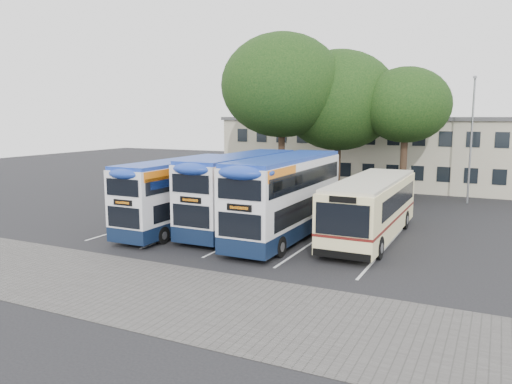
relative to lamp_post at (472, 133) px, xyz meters
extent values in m
plane|color=black|center=(-6.00, -19.97, -5.08)|extent=(120.00, 120.00, 0.00)
cube|color=#595654|center=(-8.00, -24.97, -5.08)|extent=(40.00, 6.00, 0.01)
cube|color=silver|center=(-16.75, -14.97, -5.08)|extent=(0.12, 11.00, 0.01)
cube|color=silver|center=(-13.25, -14.97, -5.08)|extent=(0.12, 11.00, 0.01)
cube|color=silver|center=(-9.75, -14.97, -5.08)|extent=(0.12, 11.00, 0.01)
cube|color=silver|center=(-6.25, -14.97, -5.08)|extent=(0.12, 11.00, 0.01)
cube|color=silver|center=(-2.75, -14.97, -5.08)|extent=(0.12, 11.00, 0.01)
cube|color=#BFB49A|center=(-6.00, 7.03, -2.08)|extent=(32.00, 8.00, 6.00)
cube|color=#4C4C4F|center=(-6.00, 7.03, 0.97)|extent=(32.40, 8.40, 0.30)
cube|color=black|center=(-6.00, 3.01, -3.38)|extent=(30.00, 0.06, 1.20)
cube|color=black|center=(-6.00, 3.01, -0.58)|extent=(30.00, 0.06, 1.20)
cylinder|color=gray|center=(0.00, 0.03, -0.58)|extent=(0.14, 0.14, 9.00)
cube|color=gray|center=(0.00, 0.03, 3.92)|extent=(0.12, 0.80, 0.12)
cube|color=gray|center=(0.00, -0.37, 3.87)|extent=(0.25, 0.50, 0.12)
cylinder|color=black|center=(-13.00, -3.96, -1.95)|extent=(0.50, 0.50, 6.27)
ellipsoid|color=black|center=(-13.00, -3.96, 3.45)|extent=(9.07, 9.07, 7.71)
cylinder|color=black|center=(-9.50, -1.00, -2.34)|extent=(0.50, 0.50, 5.49)
ellipsoid|color=black|center=(-9.50, -1.00, 2.38)|extent=(9.02, 9.02, 7.66)
cylinder|color=black|center=(-4.37, -1.60, -2.49)|extent=(0.50, 0.50, 5.20)
ellipsoid|color=black|center=(-4.37, -1.60, 1.98)|extent=(6.35, 6.35, 5.39)
cube|color=#0E1C36|center=(-13.83, -16.20, -4.46)|extent=(2.22, 9.32, 0.71)
cube|color=white|center=(-13.83, -16.20, -2.73)|extent=(2.22, 9.32, 2.75)
cube|color=#1B3AA4|center=(-13.83, -16.20, -1.31)|extent=(2.17, 9.13, 0.27)
cube|color=black|center=(-13.83, -15.94, -3.49)|extent=(2.26, 8.26, 0.89)
cube|color=black|center=(-13.83, -16.20, -2.11)|extent=(2.26, 8.79, 0.80)
cube|color=orange|center=(-12.71, -19.27, -1.62)|extent=(0.02, 2.84, 0.49)
cube|color=black|center=(-13.83, -20.89, -2.82)|extent=(1.07, 0.06, 0.27)
cylinder|color=black|center=(-14.83, -13.50, -4.64)|extent=(0.27, 0.89, 0.89)
cylinder|color=black|center=(-12.83, -13.50, -4.64)|extent=(0.27, 0.89, 0.89)
cylinder|color=black|center=(-14.83, -19.27, -4.64)|extent=(0.27, 0.89, 0.89)
cylinder|color=black|center=(-12.83, -19.27, -4.64)|extent=(0.27, 0.89, 0.89)
cube|color=#AD150B|center=(-12.70, -15.09, -2.11)|extent=(0.02, 3.55, 0.75)
cube|color=#0E1C36|center=(-10.87, -14.65, -4.42)|extent=(2.37, 9.96, 0.76)
cube|color=white|center=(-10.87, -14.65, -2.57)|extent=(2.37, 9.96, 2.94)
cube|color=#1B3AA4|center=(-10.87, -14.65, -1.05)|extent=(2.32, 9.76, 0.28)
cube|color=black|center=(-10.87, -14.36, -3.38)|extent=(2.41, 8.82, 0.95)
cube|color=black|center=(-10.87, -14.65, -1.91)|extent=(2.41, 9.39, 0.85)
cube|color=orange|center=(-9.67, -17.92, -1.38)|extent=(0.02, 3.04, 0.52)
cube|color=black|center=(-10.87, -19.66, -2.67)|extent=(1.14, 0.06, 0.28)
cylinder|color=black|center=(-11.94, -11.75, -4.61)|extent=(0.28, 0.95, 0.95)
cylinder|color=black|center=(-9.80, -11.75, -4.61)|extent=(0.28, 0.95, 0.95)
cylinder|color=black|center=(-11.94, -17.92, -4.61)|extent=(0.28, 0.95, 0.95)
cylinder|color=black|center=(-9.80, -17.92, -4.61)|extent=(0.28, 0.95, 0.95)
cube|color=#0E1C36|center=(-7.79, -15.53, -4.41)|extent=(2.42, 10.16, 0.77)
cube|color=white|center=(-7.79, -15.53, -2.52)|extent=(2.42, 10.16, 3.00)
cube|color=#1B3AA4|center=(-7.79, -15.53, -0.97)|extent=(2.37, 9.95, 0.29)
cube|color=black|center=(-7.79, -15.24, -3.34)|extent=(2.46, 9.00, 0.97)
cube|color=black|center=(-7.79, -15.53, -1.84)|extent=(2.46, 9.58, 0.87)
cube|color=orange|center=(-6.57, -18.87, -1.31)|extent=(0.02, 3.10, 0.53)
cube|color=black|center=(-7.79, -20.64, -2.62)|extent=(1.16, 0.06, 0.29)
cylinder|color=black|center=(-8.88, -12.58, -4.60)|extent=(0.29, 0.97, 0.97)
cylinder|color=black|center=(-6.70, -12.58, -4.60)|extent=(0.29, 0.97, 0.97)
cylinder|color=black|center=(-8.88, -18.87, -4.60)|extent=(0.29, 0.97, 0.97)
cylinder|color=black|center=(-6.70, -18.87, -4.60)|extent=(0.29, 0.97, 0.97)
cube|color=#FFEFAA|center=(-3.84, -13.68, -3.44)|extent=(2.61, 10.46, 2.67)
cube|color=beige|center=(-3.84, -13.68, -2.05)|extent=(2.51, 10.04, 0.21)
cube|color=black|center=(-3.84, -13.16, -2.99)|extent=(2.65, 8.37, 0.94)
cube|color=maroon|center=(-3.84, -13.68, -3.88)|extent=(2.64, 10.48, 0.13)
cube|color=black|center=(-3.84, -18.93, -3.10)|extent=(2.30, 0.06, 1.36)
cylinder|color=black|center=(-5.02, -17.24, -4.56)|extent=(0.31, 1.05, 1.05)
cylinder|color=black|center=(-2.65, -17.24, -4.56)|extent=(0.31, 1.05, 1.05)
cylinder|color=black|center=(-5.02, -10.55, -4.56)|extent=(0.31, 1.05, 1.05)
cylinder|color=black|center=(-2.65, -10.55, -4.56)|extent=(0.31, 1.05, 1.05)
camera|label=1|loc=(1.88, -38.80, 1.18)|focal=35.00mm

